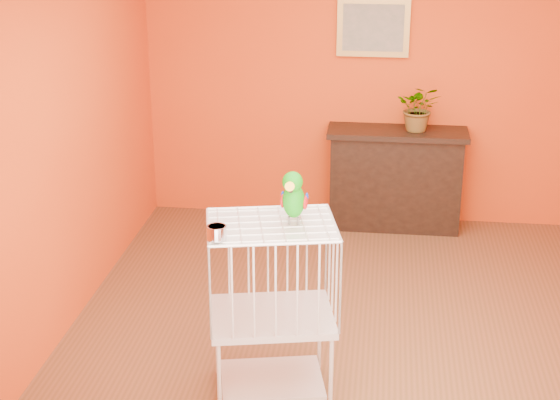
# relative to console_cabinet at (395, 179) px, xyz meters

# --- Properties ---
(ground) EXTENTS (4.50, 4.50, 0.00)m
(ground) POSITION_rel_console_cabinet_xyz_m (-0.25, -2.04, -0.45)
(ground) COLOR brown
(ground) RESTS_ON ground
(room_shell) EXTENTS (4.50, 4.50, 4.50)m
(room_shell) POSITION_rel_console_cabinet_xyz_m (-0.25, -2.04, 1.13)
(room_shell) COLOR #D54814
(room_shell) RESTS_ON ground
(console_cabinet) EXTENTS (1.21, 0.44, 0.90)m
(console_cabinet) POSITION_rel_console_cabinet_xyz_m (0.00, 0.00, 0.00)
(console_cabinet) COLOR black
(console_cabinet) RESTS_ON ground
(potted_plant) EXTENTS (0.40, 0.44, 0.32)m
(potted_plant) POSITION_rel_console_cabinet_xyz_m (0.17, -0.04, 0.61)
(potted_plant) COLOR #26722D
(potted_plant) RESTS_ON console_cabinet
(framed_picture) EXTENTS (0.62, 0.04, 0.50)m
(framed_picture) POSITION_rel_console_cabinet_xyz_m (-0.25, 0.18, 1.30)
(framed_picture) COLOR #AE883E
(framed_picture) RESTS_ON room_shell
(birdcage) EXTENTS (0.82, 0.69, 1.11)m
(birdcage) POSITION_rel_console_cabinet_xyz_m (-0.73, -2.77, 0.13)
(birdcage) COLOR beige
(birdcage) RESTS_ON ground
(feed_cup) EXTENTS (0.11, 0.11, 0.08)m
(feed_cup) POSITION_rel_console_cabinet_xyz_m (-1.00, -3.04, 0.71)
(feed_cup) COLOR silver
(feed_cup) RESTS_ON birdcage
(parrot) EXTENTS (0.16, 0.29, 0.33)m
(parrot) POSITION_rel_console_cabinet_xyz_m (-0.61, -2.76, 0.83)
(parrot) COLOR #59544C
(parrot) RESTS_ON birdcage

